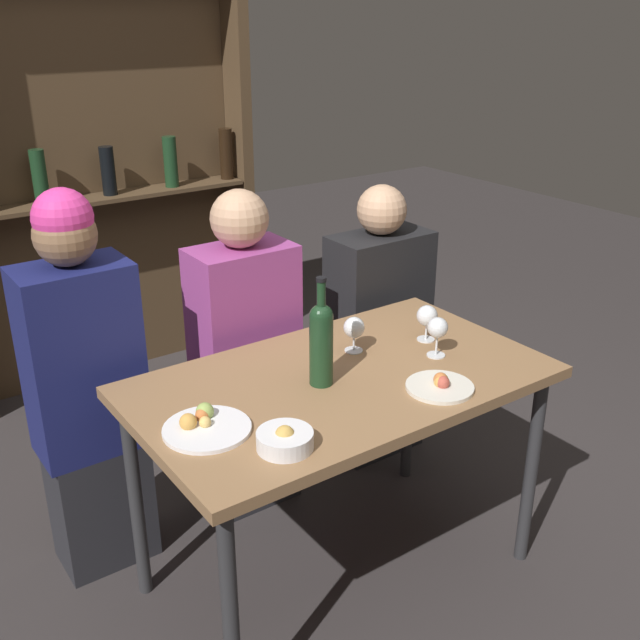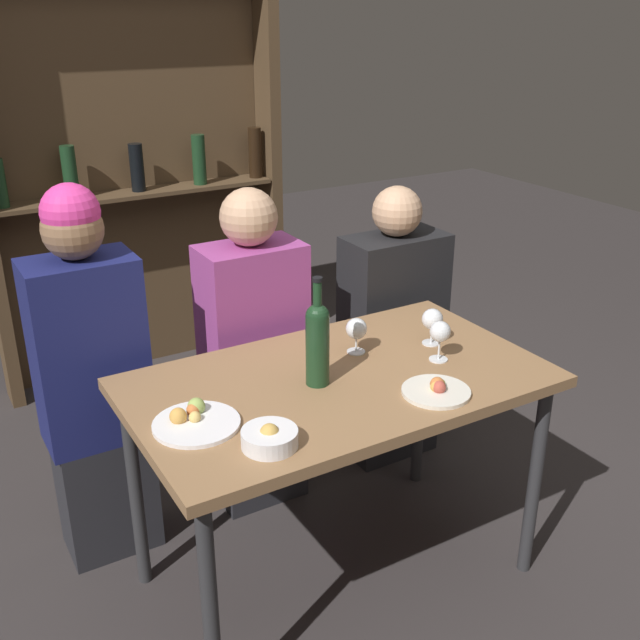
# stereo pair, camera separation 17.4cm
# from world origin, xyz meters

# --- Properties ---
(ground_plane) EXTENTS (10.00, 10.00, 0.00)m
(ground_plane) POSITION_xyz_m (0.00, 0.00, 0.00)
(ground_plane) COLOR #332D2D
(dining_table) EXTENTS (1.27, 0.74, 0.76)m
(dining_table) POSITION_xyz_m (0.00, 0.00, 0.69)
(dining_table) COLOR olive
(dining_table) RESTS_ON ground_plane
(wine_rack_wall) EXTENTS (1.49, 0.21, 2.23)m
(wine_rack_wall) POSITION_xyz_m (0.00, 1.91, 1.13)
(wine_rack_wall) COLOR #4C3823
(wine_rack_wall) RESTS_ON ground_plane
(wine_bottle) EXTENTS (0.07, 0.07, 0.34)m
(wine_bottle) POSITION_xyz_m (-0.07, -0.00, 0.90)
(wine_bottle) COLOR #19381E
(wine_bottle) RESTS_ON dining_table
(wine_glass_0) EXTENTS (0.07, 0.07, 0.12)m
(wine_glass_0) POSITION_xyz_m (0.40, 0.05, 0.84)
(wine_glass_0) COLOR silver
(wine_glass_0) RESTS_ON dining_table
(wine_glass_1) EXTENTS (0.07, 0.07, 0.13)m
(wine_glass_1) POSITION_xyz_m (0.34, -0.06, 0.85)
(wine_glass_1) COLOR silver
(wine_glass_1) RESTS_ON dining_table
(wine_glass_2) EXTENTS (0.07, 0.07, 0.12)m
(wine_glass_2) POSITION_xyz_m (0.14, 0.12, 0.84)
(wine_glass_2) COLOR silver
(wine_glass_2) RESTS_ON dining_table
(food_plate_0) EXTENTS (0.24, 0.24, 0.05)m
(food_plate_0) POSITION_xyz_m (-0.48, -0.03, 0.77)
(food_plate_0) COLOR white
(food_plate_0) RESTS_ON dining_table
(food_plate_1) EXTENTS (0.20, 0.20, 0.05)m
(food_plate_1) POSITION_xyz_m (0.19, -0.23, 0.77)
(food_plate_1) COLOR silver
(food_plate_1) RESTS_ON dining_table
(snack_bowl) EXTENTS (0.15, 0.15, 0.06)m
(snack_bowl) POSITION_xyz_m (-0.35, -0.24, 0.78)
(snack_bowl) COLOR white
(snack_bowl) RESTS_ON dining_table
(seated_person_left) EXTENTS (0.35, 0.22, 1.32)m
(seated_person_left) POSITION_xyz_m (-0.61, 0.55, 0.64)
(seated_person_left) COLOR #26262B
(seated_person_left) RESTS_ON ground_plane
(seated_person_center) EXTENTS (0.37, 0.22, 1.24)m
(seated_person_center) POSITION_xyz_m (-0.02, 0.55, 0.59)
(seated_person_center) COLOR #26262B
(seated_person_center) RESTS_ON ground_plane
(seated_person_right) EXTENTS (0.41, 0.22, 1.17)m
(seated_person_right) POSITION_xyz_m (0.61, 0.55, 0.55)
(seated_person_right) COLOR #26262B
(seated_person_right) RESTS_ON ground_plane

